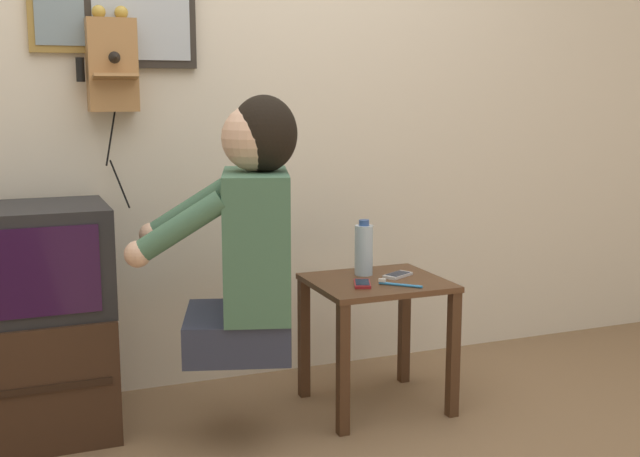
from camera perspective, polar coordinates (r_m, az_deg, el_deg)
The scene contains 11 objects.
wall_back at distance 3.36m, azimuth -8.03°, elevation 10.45°, with size 6.80×0.05×2.55m.
side_table at distance 3.13m, azimuth 4.05°, elevation -5.61°, with size 0.50×0.45×0.51m.
person at distance 2.77m, azimuth -5.04°, elevation -0.25°, with size 0.63×0.55×0.89m.
tv_stand at distance 3.12m, azimuth -19.94°, elevation -9.61°, with size 0.58×0.50×0.45m.
television at distance 3.00m, azimuth -20.43°, elevation -2.16°, with size 0.59×0.44×0.38m.
wall_phone_antique at distance 3.20m, azimuth -14.60°, elevation 11.27°, with size 0.22×0.19×0.77m.
framed_picture at distance 3.25m, azimuth -17.11°, elevation 15.20°, with size 0.34×0.03×0.38m.
cell_phone_held at distance 3.01m, azimuth 3.03°, elevation -3.93°, with size 0.10×0.14×0.01m.
cell_phone_spare at distance 3.16m, azimuth 5.55°, elevation -3.30°, with size 0.14×0.11×0.01m.
water_bottle at distance 3.16m, azimuth 3.13°, elevation -1.48°, with size 0.07×0.07×0.22m.
toothbrush at distance 3.01m, azimuth 5.51°, elevation -3.95°, with size 0.13×0.13×0.02m.
Camera 1 is at (-0.80, -2.13, 1.23)m, focal length 45.00 mm.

